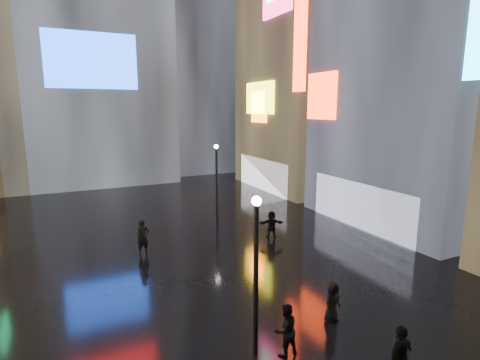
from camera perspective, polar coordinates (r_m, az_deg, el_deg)
ground at (r=23.12m, az=-8.74°, el=-8.81°), size 140.00×140.00×0.00m
building_right_far at (r=38.51m, az=10.49°, el=20.05°), size 10.28×12.00×28.00m
tower_flank_right at (r=50.13m, az=-8.18°, el=21.45°), size 12.00×12.00×34.00m
lamp_near at (r=11.79m, az=2.45°, el=-13.18°), size 0.30×0.30×5.20m
lamp_far at (r=26.98m, az=-3.58°, el=0.63°), size 0.30×0.30×5.20m
pedestrian_1 at (r=12.81m, az=6.92°, el=-21.72°), size 0.88×0.70×1.73m
pedestrian_3 at (r=12.34m, az=23.21°, el=-23.53°), size 1.19×0.72×1.90m
pedestrian_4 at (r=14.83m, az=13.88°, el=-17.56°), size 0.85×0.68×1.53m
pedestrian_5 at (r=22.80m, az=4.82°, el=-6.78°), size 1.63×0.98×1.68m
pedestrian_6 at (r=20.93m, az=-14.57°, el=-8.45°), size 0.75×0.55×1.88m
umbrella_2 at (r=14.29m, az=14.11°, el=-13.21°), size 1.37×1.38×0.93m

